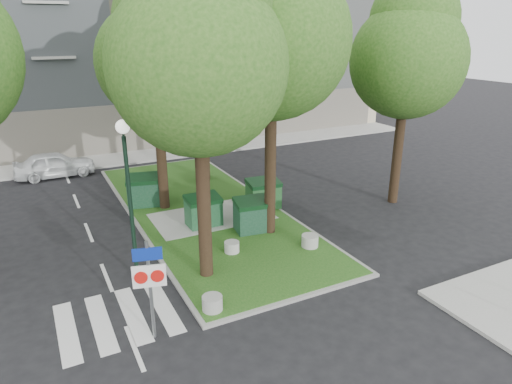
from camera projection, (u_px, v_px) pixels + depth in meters
ground at (283, 303)px, 13.83m from camera, size 120.00×120.00×0.00m
median_island at (204, 210)px, 20.71m from camera, size 6.00×16.00×0.12m
median_kerb at (204, 210)px, 20.72m from camera, size 6.30×16.30×0.10m
building_sidewalk at (137, 156)px, 29.28m from camera, size 42.00×3.00×0.12m
zebra_crossing at (148, 310)px, 13.47m from camera, size 5.00×3.00×0.01m
apartment_building at (103, 25)px, 32.85m from camera, size 41.00×12.00×16.00m
tree_median_near_left at (200, 48)px, 12.87m from camera, size 5.20×5.20×10.53m
tree_median_near_right at (273, 24)px, 15.82m from camera, size 5.60×5.60×11.46m
tree_median_mid at (155, 51)px, 18.64m from camera, size 4.80×4.80×9.99m
tree_median_far at (201, 18)px, 22.07m from camera, size 5.80×5.80×11.93m
tree_street_right at (409, 49)px, 19.59m from camera, size 5.00×5.00×10.06m
dumpster_a at (144, 190)px, 20.96m from camera, size 1.76×1.42×1.44m
dumpster_b at (203, 211)px, 18.80m from camera, size 1.42×1.00×1.31m
dumpster_c at (253, 215)px, 18.31m from camera, size 1.59×1.21×1.37m
dumpster_d at (263, 194)px, 20.64m from camera, size 1.54×1.14×1.35m
bollard_left at (212, 303)px, 13.23m from camera, size 0.60×0.60×0.43m
bollard_right at (310, 241)px, 17.06m from camera, size 0.63×0.63×0.45m
bollard_mid at (232, 247)px, 16.65m from camera, size 0.55×0.55×0.39m
litter_bin at (257, 196)px, 21.32m from camera, size 0.37×0.37×0.65m
street_lamp at (128, 183)px, 14.13m from camera, size 0.42×0.42×5.30m
traffic_sign_pole at (149, 277)px, 11.69m from camera, size 0.84×0.27×2.86m
car_white at (55, 164)px, 25.26m from camera, size 4.22×1.75×1.43m
car_silver at (188, 139)px, 31.56m from camera, size 3.87×1.61×1.25m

